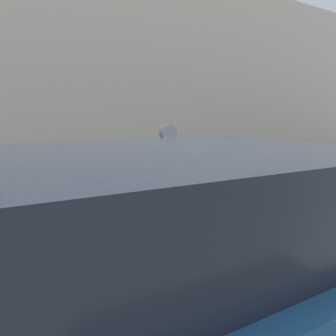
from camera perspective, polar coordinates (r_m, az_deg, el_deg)
The scene contains 5 objects.
ground_plane at distance 2.58m, azimuth 4.24°, elevation -29.86°, with size 60.00×60.00×0.00m, color slate.
sidewalk at distance 4.32m, azimuth -11.39°, elevation -11.64°, with size 24.00×2.80×0.11m.
building_facade at distance 7.34m, azimuth -19.70°, elevation 19.63°, with size 24.00×0.30×5.82m.
parking_meter at distance 3.34m, azimuth 0.00°, elevation 1.96°, with size 0.20×0.15×1.49m.
parked_car_beside_meter at distance 1.70m, azimuth -2.47°, elevation -21.77°, with size 4.62×1.84×1.50m.
Camera 1 is at (-1.04, -1.67, 1.67)m, focal length 28.00 mm.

